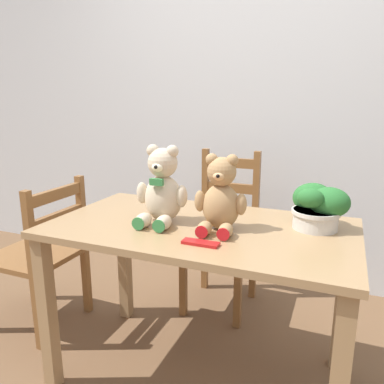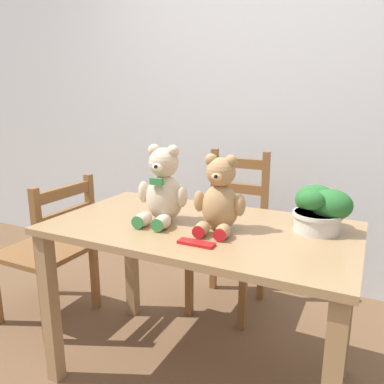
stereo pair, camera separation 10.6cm
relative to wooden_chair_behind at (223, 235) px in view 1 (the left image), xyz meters
The scene contains 8 objects.
wall_back 0.97m from the wooden_chair_behind, 76.64° to the left, with size 8.00×0.04×2.60m, color silver.
dining_table 0.73m from the wooden_chair_behind, 80.78° to the right, with size 1.31×0.73×0.76m.
wooden_chair_behind is the anchor object (origin of this frame).
wooden_chair_side 1.09m from the wooden_chair_behind, 144.70° to the right, with size 0.44×0.44×0.87m.
teddy_bear_left 0.85m from the wooden_chair_behind, 94.57° to the right, with size 0.24×0.24×0.34m.
teddy_bear_right 0.87m from the wooden_chair_behind, 73.74° to the right, with size 0.22×0.23×0.32m.
potted_plant 0.89m from the wooden_chair_behind, 42.91° to the right, with size 0.24×0.23×0.18m.
chocolate_bar 0.98m from the wooden_chair_behind, 77.85° to the right, with size 0.14×0.05×0.01m, color red.
Camera 1 is at (0.55, -1.08, 1.28)m, focal length 35.00 mm.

